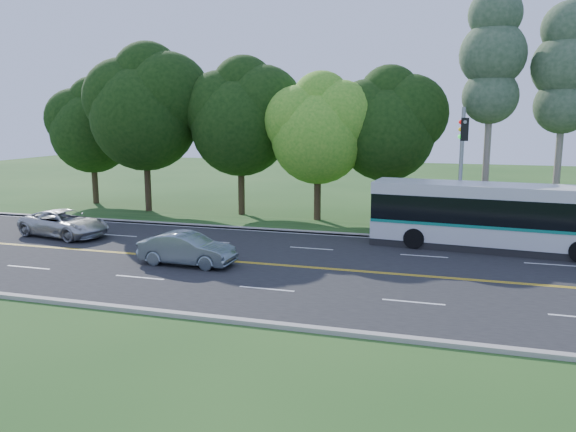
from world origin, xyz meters
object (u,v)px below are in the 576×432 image
(transit_bus, at_px, (500,218))
(sedan, at_px, (187,249))
(suv, at_px, (64,223))
(traffic_signal, at_px, (462,155))

(transit_bus, bearing_deg, sedan, -147.59)
(transit_bus, height_order, sedan, transit_bus)
(transit_bus, distance_m, sedan, 15.18)
(sedan, height_order, suv, suv)
(traffic_signal, xyz_separation_m, transit_bus, (1.97, 0.40, -3.04))
(transit_bus, bearing_deg, traffic_signal, -163.26)
(suv, bearing_deg, traffic_signal, -70.88)
(traffic_signal, distance_m, suv, 21.29)
(traffic_signal, relative_size, sedan, 1.62)
(sedan, xyz_separation_m, suv, (-9.19, 3.56, 0.01))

